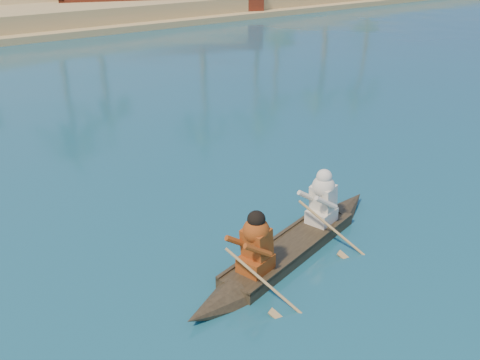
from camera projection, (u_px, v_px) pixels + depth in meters
canoe at (291, 239)px, 9.60m from camera, size 5.40×2.13×1.49m
barge_right at (162, 4)px, 36.79m from camera, size 14.07×8.76×2.23m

